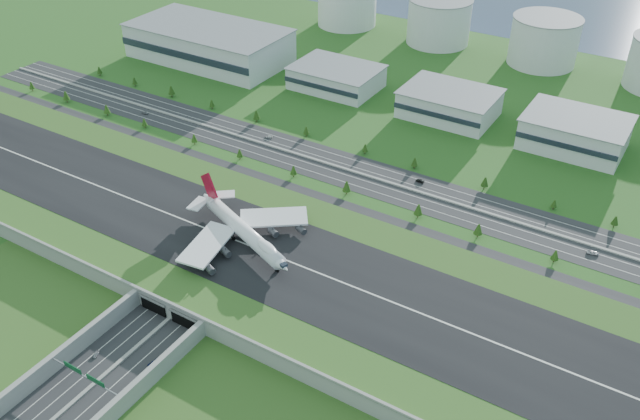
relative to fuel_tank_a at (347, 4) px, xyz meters
The scene contains 20 objects.
ground 332.88m from the fuel_tank_a, 68.84° to the right, with size 1200.00×1200.00×0.00m, color #275A1C.
airfield_deck 332.76m from the fuel_tank_a, 68.84° to the right, with size 520.00×100.00×9.20m.
underpass_road 426.88m from the fuel_tank_a, 73.66° to the right, with size 38.80×120.40×8.00m.
sign_gantry_near 422.58m from the fuel_tank_a, 73.50° to the right, with size 38.70×0.70×9.80m.
north_expressway 246.84m from the fuel_tank_a, 60.83° to the right, with size 560.00×36.00×0.12m, color #28282B.
tree_row 255.50m from the fuel_tank_a, 57.93° to the right, with size 505.62×48.55×8.26m.
hangar_west 134.72m from the fuel_tank_a, 111.80° to the right, with size 120.00×60.00×25.00m, color silver.
hangar_mid_a 134.54m from the fuel_tank_a, 63.43° to the right, with size 58.00×42.00×15.00m, color silver.
hangar_mid_b 188.43m from the fuel_tank_a, 39.61° to the right, with size 58.00×42.00×17.00m, color silver.
hangar_mid_c 255.13m from the fuel_tank_a, 28.07° to the right, with size 58.00×42.00×19.00m, color silver.
fuel_tank_a is the anchor object (origin of this frame).
fuel_tank_b 85.00m from the fuel_tank_a, ahead, with size 50.00×50.00×35.00m, color silver.
fuel_tank_c 170.00m from the fuel_tank_a, ahead, with size 50.00×50.00×35.00m, color silver.
boeing_747 331.13m from the fuel_tank_a, 68.64° to the right, with size 70.77×65.60×23.08m.
car_0 406.52m from the fuel_tank_a, 74.39° to the right, with size 1.57×3.90×1.33m, color #B7B6BB.
car_2 405.09m from the fuel_tank_a, 70.88° to the right, with size 2.78×6.03×1.68m, color #0E1946.
car_4 224.44m from the fuel_tank_a, 96.61° to the right, with size 1.83×4.54×1.55m, color slate.
car_5 263.36m from the fuel_tank_a, 51.36° to the right, with size 1.67×4.79×1.58m, color black.
car_6 342.72m from the fuel_tank_a, 40.27° to the right, with size 2.64×5.72×1.59m, color silver.
car_7 216.76m from the fuel_tank_a, 73.11° to the right, with size 2.01×4.95×1.44m, color silver.
Camera 1 is at (163.85, -195.42, 198.71)m, focal length 38.00 mm.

